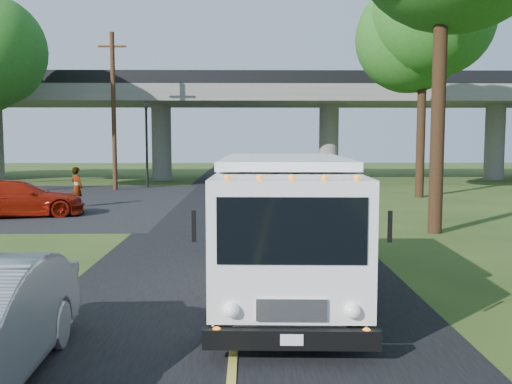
{
  "coord_description": "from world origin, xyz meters",
  "views": [
    {
      "loc": [
        0.22,
        -9.01,
        3.06
      ],
      "look_at": [
        0.42,
        6.2,
        1.6
      ],
      "focal_mm": 40.0,
      "sensor_mm": 36.0,
      "label": 1
    }
  ],
  "objects_px": {
    "step_van": "(285,224)",
    "tree_right_far": "(429,32)",
    "red_sedan": "(19,198)",
    "pedestrian": "(77,187)",
    "traffic_signal": "(147,135)",
    "utility_pole": "(114,111)"
  },
  "relations": [
    {
      "from": "step_van",
      "to": "tree_right_far",
      "type": "bearing_deg",
      "value": 67.56
    },
    {
      "from": "red_sedan",
      "to": "pedestrian",
      "type": "distance_m",
      "value": 3.31
    },
    {
      "from": "red_sedan",
      "to": "pedestrian",
      "type": "height_order",
      "value": "pedestrian"
    },
    {
      "from": "traffic_signal",
      "to": "red_sedan",
      "type": "bearing_deg",
      "value": -101.58
    },
    {
      "from": "step_van",
      "to": "traffic_signal",
      "type": "bearing_deg",
      "value": 107.67
    },
    {
      "from": "utility_pole",
      "to": "tree_right_far",
      "type": "xyz_separation_m",
      "value": [
        16.71,
        -4.16,
        3.71
      ]
    },
    {
      "from": "step_van",
      "to": "utility_pole",
      "type": "bearing_deg",
      "value": 112.42
    },
    {
      "from": "traffic_signal",
      "to": "pedestrian",
      "type": "distance_m",
      "value": 10.35
    },
    {
      "from": "traffic_signal",
      "to": "utility_pole",
      "type": "distance_m",
      "value": 2.86
    },
    {
      "from": "traffic_signal",
      "to": "utility_pole",
      "type": "height_order",
      "value": "utility_pole"
    },
    {
      "from": "utility_pole",
      "to": "step_van",
      "type": "xyz_separation_m",
      "value": [
        8.4,
        -22.49,
        -3.14
      ]
    },
    {
      "from": "traffic_signal",
      "to": "step_van",
      "type": "xyz_separation_m",
      "value": [
        6.9,
        -24.49,
        -1.74
      ]
    },
    {
      "from": "red_sedan",
      "to": "step_van",
      "type": "bearing_deg",
      "value": -156.53
    },
    {
      "from": "traffic_signal",
      "to": "pedestrian",
      "type": "height_order",
      "value": "traffic_signal"
    },
    {
      "from": "tree_right_far",
      "to": "step_van",
      "type": "relative_size",
      "value": 1.7
    },
    {
      "from": "tree_right_far",
      "to": "pedestrian",
      "type": "distance_m",
      "value": 18.52
    },
    {
      "from": "pedestrian",
      "to": "traffic_signal",
      "type": "bearing_deg",
      "value": -61.1
    },
    {
      "from": "tree_right_far",
      "to": "pedestrian",
      "type": "relative_size",
      "value": 6.18
    },
    {
      "from": "tree_right_far",
      "to": "red_sedan",
      "type": "relative_size",
      "value": 2.24
    },
    {
      "from": "tree_right_far",
      "to": "pedestrian",
      "type": "xyz_separation_m",
      "value": [
        -16.53,
        -3.84,
        -7.41
      ]
    },
    {
      "from": "utility_pole",
      "to": "tree_right_far",
      "type": "bearing_deg",
      "value": -14.0
    },
    {
      "from": "traffic_signal",
      "to": "utility_pole",
      "type": "relative_size",
      "value": 0.58
    }
  ]
}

